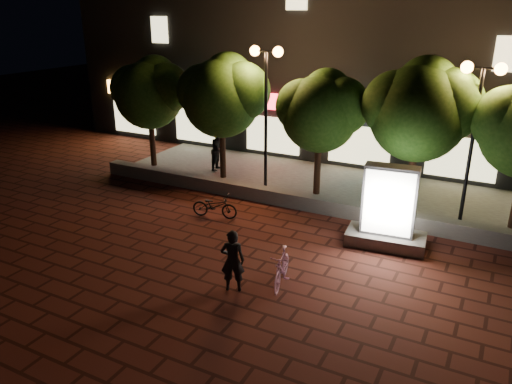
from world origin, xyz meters
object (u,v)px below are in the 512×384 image
Objects in this scene: tree_mid at (322,109)px; street_lamp_right at (478,102)px; scooter_pink at (282,268)px; street_lamp_left at (266,82)px; tree_far_left at (151,90)px; ad_kiosk at (388,214)px; rider at (233,261)px; tree_left at (223,93)px; pedestrian at (219,150)px; tree_right at (421,107)px; scooter_parked at (215,206)px.

street_lamp_right is at bearing -3.04° from tree_mid.
tree_mid is 2.91× the size of scooter_pink.
street_lamp_right is (7.00, 0.00, -0.13)m from street_lamp_left.
scooter_pink is at bearing -35.37° from tree_far_left.
street_lamp_right is 7.81m from scooter_pink.
rider is (-2.73, -4.17, -0.18)m from ad_kiosk.
tree_left is 8.85m from scooter_pink.
pedestrian is at bearing 174.14° from street_lamp_right.
street_lamp_left is 7.85m from scooter_pink.
tree_right is at bearing 170.90° from street_lamp_right.
tree_far_left is 1.03× the size of tree_mid.
tree_right is at bearing 0.00° from tree_mid.
tree_mid is 5.05m from scooter_parked.
tree_far_left is 10.81m from tree_right.
tree_left is 3.16× the size of scooter_pink.
tree_left is at bearing 180.00° from tree_mid.
ad_kiosk is at bearing -92.05° from tree_right.
tree_left is 0.97× the size of tree_right.
street_lamp_left is at bearing -2.76° from tree_far_left.
pedestrian reaches higher than rider.
tree_far_left is at bearing -65.71° from rider.
tree_far_left is 5.50m from street_lamp_left.
street_lamp_right reaches higher than tree_mid.
tree_mid is 4.89m from ad_kiosk.
scooter_parked is 4.92m from pedestrian.
tree_far_left is 0.95× the size of tree_left.
ad_kiosk reaches higher than scooter_pink.
tree_far_left is 2.99× the size of scooter_pink.
tree_right reaches higher than ad_kiosk.
ad_kiosk is 1.58× the size of scooter_parked.
pedestrian is (-5.19, 7.85, 0.14)m from rider.
tree_far_left is 3.02× the size of scooter_parked.
tree_left is 0.94× the size of street_lamp_left.
tree_mid is (7.50, -0.00, -0.08)m from tree_far_left.
tree_left reaches higher than rider.
ad_kiosk is (-1.75, -2.68, -2.92)m from street_lamp_right.
scooter_pink is at bearing -60.23° from street_lamp_left.
rider is (-4.48, -6.85, -3.09)m from street_lamp_right.
street_lamp_right reaches higher than scooter_parked.
tree_left is at bearing 13.50° from scooter_parked.
pedestrian is at bearing 174.81° from tree_right.
scooter_parked is (-7.24, -3.25, -3.49)m from street_lamp_right.
street_lamp_right is at bearing 56.88° from ad_kiosk.
rider reaches higher than scooter_pink.
tree_mid is 2.62× the size of pedestrian.
tree_mid reaches higher than ad_kiosk.
ad_kiosk is 1.57× the size of scooter_pink.
ad_kiosk is 1.41× the size of pedestrian.
tree_mid is 0.90× the size of street_lamp_right.
street_lamp_left is at bearing -114.67° from pedestrian.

